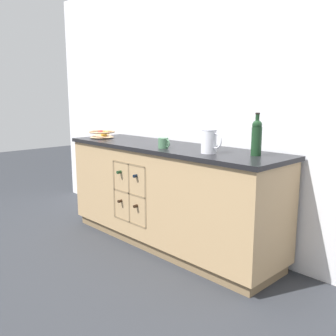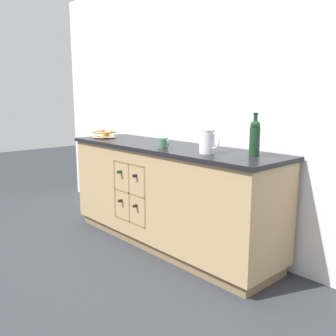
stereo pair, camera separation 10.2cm
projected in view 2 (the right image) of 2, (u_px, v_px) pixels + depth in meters
name	position (u px, v px, depth m)	size (l,w,h in m)	color
ground_plane	(168.00, 244.00, 3.47)	(14.00, 14.00, 0.00)	#2D3035
back_wall	(197.00, 104.00, 3.46)	(4.60, 0.06, 2.55)	white
kitchen_island	(168.00, 195.00, 3.38)	(2.24, 0.64, 0.92)	olive
fruit_bowl	(104.00, 133.00, 3.90)	(0.27, 0.27, 0.08)	tan
white_pitcher	(207.00, 141.00, 2.82)	(0.18, 0.12, 0.18)	white
ceramic_mug	(163.00, 143.00, 3.11)	(0.12, 0.09, 0.09)	#4C7A56
standing_wine_bottle	(255.00, 137.00, 2.69)	(0.08, 0.08, 0.31)	#19381E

